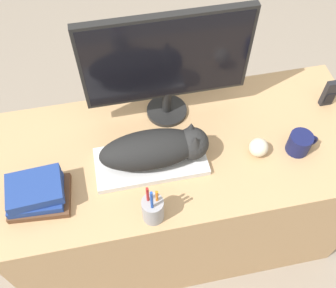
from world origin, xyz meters
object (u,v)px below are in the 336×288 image
at_px(phone, 329,93).
at_px(keyboard, 151,161).
at_px(baseball, 259,147).
at_px(book_stack, 37,193).
at_px(monitor, 167,62).
at_px(cat, 159,148).
at_px(pen_cup, 153,209).
at_px(coffee_mug, 300,143).

bearing_deg(phone, keyboard, -169.17).
bearing_deg(baseball, keyboard, 175.25).
xyz_separation_m(keyboard, phone, (0.75, 0.14, 0.05)).
bearing_deg(book_stack, baseball, 2.62).
xyz_separation_m(keyboard, book_stack, (-0.40, -0.07, 0.03)).
height_order(monitor, phone, monitor).
xyz_separation_m(monitor, book_stack, (-0.51, -0.29, -0.23)).
distance_m(keyboard, cat, 0.08).
relative_size(keyboard, cat, 1.03).
bearing_deg(monitor, book_stack, -149.83).
height_order(baseball, phone, phone).
bearing_deg(monitor, pen_cup, -107.10).
distance_m(keyboard, baseball, 0.40).
height_order(pen_cup, phone, pen_cup).
bearing_deg(book_stack, coffee_mug, 1.29).
height_order(keyboard, book_stack, book_stack).
height_order(monitor, book_stack, monitor).
bearing_deg(phone, baseball, -153.34).
bearing_deg(pen_cup, book_stack, 159.41).
bearing_deg(keyboard, cat, -0.00).
xyz_separation_m(baseball, book_stack, (-0.80, -0.04, 0.01)).
height_order(keyboard, baseball, baseball).
distance_m(monitor, coffee_mug, 0.57).
bearing_deg(pen_cup, coffee_mug, 15.58).
height_order(pen_cup, book_stack, pen_cup).
bearing_deg(cat, monitor, 71.99).
bearing_deg(phone, pen_cup, -155.56).
distance_m(cat, pen_cup, 0.22).
xyz_separation_m(baseball, phone, (0.35, 0.18, 0.03)).
bearing_deg(phone, cat, -168.69).
height_order(keyboard, pen_cup, pen_cup).
distance_m(keyboard, pen_cup, 0.22).
xyz_separation_m(monitor, baseball, (0.29, -0.26, -0.24)).
distance_m(pen_cup, book_stack, 0.40).
distance_m(keyboard, coffee_mug, 0.55).
distance_m(pen_cup, baseball, 0.46).
bearing_deg(coffee_mug, cat, 174.71).
xyz_separation_m(monitor, coffee_mug, (0.45, -0.27, -0.23)).
height_order(coffee_mug, baseball, coffee_mug).
xyz_separation_m(phone, book_stack, (-1.15, -0.21, -0.02)).
distance_m(keyboard, book_stack, 0.41).
bearing_deg(pen_cup, baseball, 22.55).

